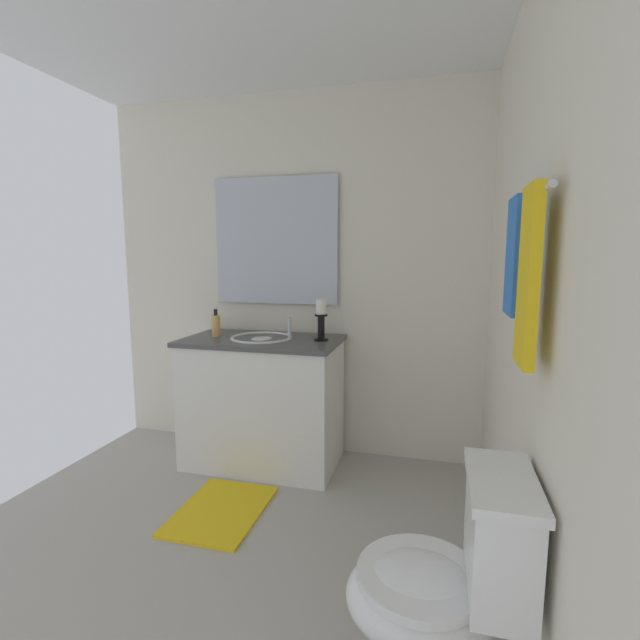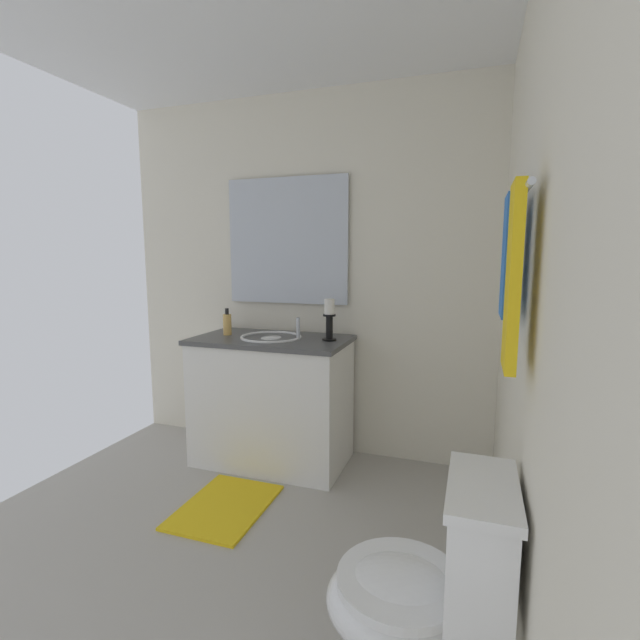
% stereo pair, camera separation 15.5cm
% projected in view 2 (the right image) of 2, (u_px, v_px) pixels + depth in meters
% --- Properties ---
extents(floor, '(2.63, 2.64, 0.02)m').
position_uv_depth(floor, '(203.00, 555.00, 2.12)').
color(floor, '#B2ADA3').
rests_on(floor, ground).
extents(wall_back, '(2.63, 0.04, 2.45)m').
position_uv_depth(wall_back, '(530.00, 300.00, 1.52)').
color(wall_back, silver).
rests_on(wall_back, ground).
extents(wall_left, '(0.04, 2.64, 2.45)m').
position_uv_depth(wall_left, '(303.00, 277.00, 3.18)').
color(wall_left, silver).
rests_on(wall_left, ground).
extents(vanity_cabinet, '(0.58, 1.02, 0.84)m').
position_uv_depth(vanity_cabinet, '(272.00, 400.00, 3.02)').
color(vanity_cabinet, white).
rests_on(vanity_cabinet, ground).
extents(sink_basin, '(0.40, 0.40, 0.24)m').
position_uv_depth(sink_basin, '(271.00, 343.00, 2.97)').
color(sink_basin, white).
rests_on(sink_basin, vanity_cabinet).
extents(mirror, '(0.02, 0.88, 0.86)m').
position_uv_depth(mirror, '(287.00, 241.00, 3.14)').
color(mirror, silver).
extents(candle_holder_tall, '(0.09, 0.09, 0.26)m').
position_uv_depth(candle_holder_tall, '(329.00, 319.00, 2.85)').
color(candle_holder_tall, black).
rests_on(candle_holder_tall, vanity_cabinet).
extents(soap_bottle, '(0.06, 0.06, 0.18)m').
position_uv_depth(soap_bottle, '(227.00, 324.00, 3.06)').
color(soap_bottle, '#E5B259').
rests_on(soap_bottle, vanity_cabinet).
extents(toilet, '(0.39, 0.54, 0.75)m').
position_uv_depth(toilet, '(423.00, 596.00, 1.35)').
color(toilet, white).
rests_on(toilet, ground).
extents(towel_bar, '(0.57, 0.02, 0.02)m').
position_uv_depth(towel_bar, '(521.00, 195.00, 1.35)').
color(towel_bar, silver).
extents(towel_near_vanity, '(0.21, 0.03, 0.40)m').
position_uv_depth(towel_near_vanity, '(508.00, 257.00, 1.52)').
color(towel_near_vanity, blue).
rests_on(towel_near_vanity, towel_bar).
extents(towel_center, '(0.19, 0.03, 0.52)m').
position_uv_depth(towel_center, '(513.00, 278.00, 1.26)').
color(towel_center, yellow).
rests_on(towel_center, towel_bar).
extents(bath_mat, '(0.60, 0.44, 0.02)m').
position_uv_depth(bath_mat, '(225.00, 506.00, 2.49)').
color(bath_mat, yellow).
rests_on(bath_mat, ground).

